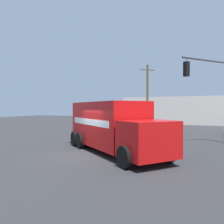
% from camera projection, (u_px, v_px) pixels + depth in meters
% --- Properties ---
extents(ground_plane, '(100.00, 100.00, 0.00)m').
position_uv_depth(ground_plane, '(83.00, 155.00, 12.74)').
color(ground_plane, '#2B2B2D').
extents(delivery_truck, '(8.07, 6.89, 2.98)m').
position_uv_depth(delivery_truck, '(112.00, 126.00, 13.41)').
color(delivery_truck, red).
rests_on(delivery_truck, ground).
extents(traffic_light_secondary, '(3.08, 3.85, 5.99)m').
position_uv_depth(traffic_light_secondary, '(217.00, 87.00, 15.99)').
color(traffic_light_secondary, '#38383D').
rests_on(traffic_light_secondary, sidewalk_corner_far).
extents(utility_pole, '(1.63, 1.65, 8.65)m').
position_uv_depth(utility_pole, '(148.00, 95.00, 31.96)').
color(utility_pole, brown).
rests_on(utility_pole, ground).
extents(building_backdrop, '(19.56, 6.00, 4.41)m').
position_uv_depth(building_backdrop, '(184.00, 110.00, 37.80)').
color(building_backdrop, beige).
rests_on(building_backdrop, ground).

